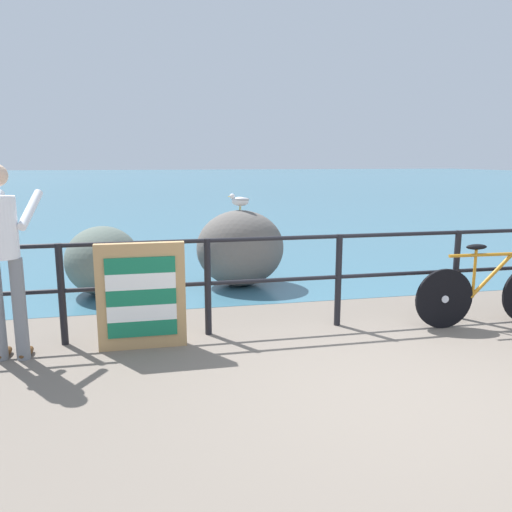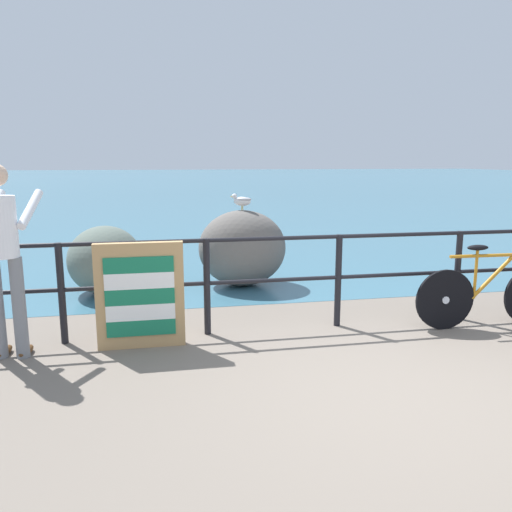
{
  "view_description": "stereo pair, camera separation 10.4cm",
  "coord_description": "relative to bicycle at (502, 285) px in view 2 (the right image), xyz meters",
  "views": [
    {
      "loc": [
        -2.01,
        -3.36,
        1.81
      ],
      "look_at": [
        -0.84,
        2.13,
        0.74
      ],
      "focal_mm": 35.55,
      "sensor_mm": 36.0,
      "label": 1
    },
    {
      "loc": [
        -1.91,
        -3.38,
        1.81
      ],
      "look_at": [
        -0.84,
        2.13,
        0.74
      ],
      "focal_mm": 35.55,
      "sensor_mm": 36.0,
      "label": 2
    }
  ],
  "objects": [
    {
      "name": "person_at_railing",
      "position": [
        -5.05,
        0.08,
        0.53
      ],
      "size": [
        0.51,
        0.66,
        1.78
      ],
      "rotation": [
        0.0,
        0.0,
        1.42
      ],
      "color": "slate",
      "rests_on": "ground_plane"
    },
    {
      "name": "breakwater_boulder_left",
      "position": [
        -4.4,
        2.32,
        -0.0
      ],
      "size": [
        1.0,
        1.21,
        0.93
      ],
      "color": "#59655C",
      "rests_on": "ground"
    },
    {
      "name": "breakwater_boulder_main",
      "position": [
        -2.49,
        2.38,
        0.09
      ],
      "size": [
        1.27,
        1.08,
        1.1
      ],
      "color": "#605B56",
      "rests_on": "ground"
    },
    {
      "name": "folded_deckchair_stack",
      "position": [
        -3.87,
        0.1,
        0.06
      ],
      "size": [
        0.84,
        0.1,
        1.04
      ],
      "color": "tan",
      "rests_on": "ground_plane"
    },
    {
      "name": "sea_surface",
      "position": [
        -1.76,
        46.31,
        -0.46
      ],
      "size": [
        120.0,
        90.0,
        0.01
      ],
      "primitive_type": "cube",
      "color": "#38667A",
      "rests_on": "ground_plane"
    },
    {
      "name": "ground_plane",
      "position": [
        -1.76,
        18.62,
        -0.51
      ],
      "size": [
        120.0,
        120.0,
        0.1
      ],
      "primitive_type": "cube",
      "color": "#6B6056"
    },
    {
      "name": "seagull",
      "position": [
        -2.48,
        2.41,
        0.77
      ],
      "size": [
        0.32,
        0.24,
        0.23
      ],
      "rotation": [
        0.0,
        0.0,
        2.59
      ],
      "color": "gold",
      "rests_on": "breakwater_boulder_main"
    },
    {
      "name": "bicycle",
      "position": [
        0.0,
        0.0,
        0.0
      ],
      "size": [
        1.7,
        0.48,
        0.92
      ],
      "rotation": [
        0.0,
        0.0,
        -0.03
      ],
      "color": "black",
      "rests_on": "ground_plane"
    },
    {
      "name": "promenade_railing",
      "position": [
        -1.76,
        0.35,
        0.17
      ],
      "size": [
        8.69,
        0.07,
        1.02
      ],
      "color": "black",
      "rests_on": "ground_plane"
    }
  ]
}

